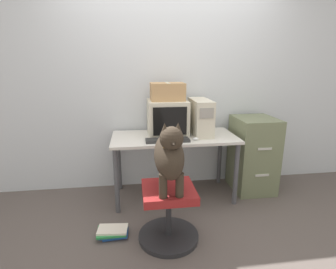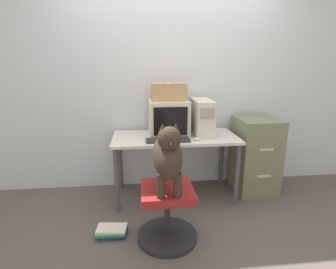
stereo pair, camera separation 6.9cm
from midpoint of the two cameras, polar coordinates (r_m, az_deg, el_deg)
The scene contains 12 objects.
ground_plane at distance 2.90m, azimuth 1.61°, elevation -16.11°, with size 12.00×12.00×0.00m, color #564C47.
wall_back at distance 3.18m, azimuth -0.34°, elevation 11.52°, with size 8.00×0.05×2.60m.
desk at distance 2.92m, azimuth 0.67°, elevation -2.06°, with size 1.37×0.64×0.73m.
crt_monitor at distance 2.94m, azimuth -0.80°, elevation 3.74°, with size 0.44×0.41×0.38m.
pc_tower at distance 2.97m, azimuth 6.40°, elevation 3.84°, with size 0.20×0.49×0.39m.
keyboard at distance 2.70m, azimuth -0.83°, elevation -1.22°, with size 0.45×0.15×0.03m.
computer_mouse at distance 2.75m, azimuth 5.33°, elevation -0.97°, with size 0.06×0.04×0.03m.
office_chair at distance 2.37m, azimuth -0.75°, elevation -16.66°, with size 0.53×0.53×0.49m.
dog at distance 2.10m, azimuth -0.67°, elevation -4.42°, with size 0.24×0.53×0.60m.
filing_cabinet at distance 3.31m, azimuth 17.41°, elevation -4.15°, with size 0.46×0.53×0.89m.
cardboard_box at distance 2.90m, azimuth -0.83°, elevation 9.31°, with size 0.37×0.26×0.19m.
book_stack_floor at distance 2.57m, azimuth -12.68°, elevation -19.96°, with size 0.28×0.19×0.08m.
Camera 1 is at (-0.45, -2.43, 1.51)m, focal length 28.00 mm.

